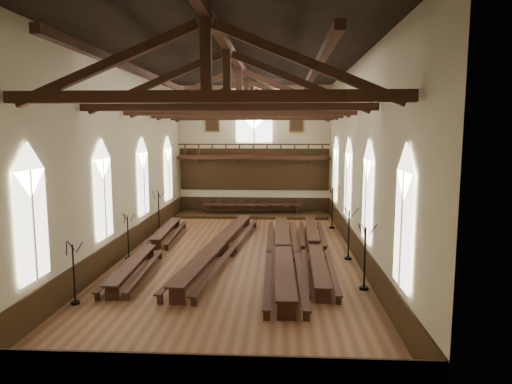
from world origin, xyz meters
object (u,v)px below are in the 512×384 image
at_px(refectory_row_a, 152,245).
at_px(candelabrum_right_far, 332,215).
at_px(candelabrum_left_far, 159,221).
at_px(candelabrum_right_mid, 348,244).
at_px(refectory_row_d, 315,246).
at_px(high_table, 252,205).
at_px(candelabrum_left_mid, 128,245).
at_px(dais, 252,214).
at_px(refectory_row_b, 221,244).
at_px(refectory_row_c, 283,250).
at_px(candelabrum_left_near, 74,285).
at_px(candelabrum_right_near, 364,270).

xyz_separation_m(refectory_row_a, candelabrum_right_far, (10.16, 7.11, 0.38)).
distance_m(candelabrum_left_far, candelabrum_right_mid, 12.28).
distance_m(refectory_row_a, refectory_row_d, 8.52).
distance_m(high_table, candelabrum_left_mid, 13.54).
relative_size(candelabrum_right_mid, candelabrum_right_far, 0.92).
distance_m(dais, candelabrum_right_mid, 13.10).
bearing_deg(candelabrum_right_far, dais, 142.53).
xyz_separation_m(refectory_row_b, refectory_row_c, (3.21, -1.06, 0.02)).
relative_size(refectory_row_b, candelabrum_right_far, 5.15).
bearing_deg(candelabrum_left_mid, high_table, 66.29).
distance_m(refectory_row_d, dais, 11.91).
bearing_deg(refectory_row_b, candelabrum_right_far, 46.90).
bearing_deg(candelabrum_left_mid, refectory_row_a, 45.22).
height_order(dais, candelabrum_right_far, candelabrum_right_far).
bearing_deg(refectory_row_d, refectory_row_b, -178.97).
bearing_deg(refectory_row_c, refectory_row_d, 34.60).
xyz_separation_m(refectory_row_b, refectory_row_d, (4.87, 0.09, -0.06)).
bearing_deg(high_table, dais, -104.04).
bearing_deg(candelabrum_left_near, refectory_row_d, 37.44).
distance_m(candelabrum_right_mid, candelabrum_right_far, 7.46).
distance_m(refectory_row_c, candelabrum_left_mid, 7.80).
distance_m(refectory_row_c, candelabrum_left_near, 9.90).
relative_size(high_table, candelabrum_left_mid, 3.15).
bearing_deg(candelabrum_left_near, dais, 73.56).
relative_size(candelabrum_left_mid, candelabrum_right_far, 0.82).
xyz_separation_m(refectory_row_a, candelabrum_left_far, (-0.94, 4.90, 0.34)).
xyz_separation_m(refectory_row_b, candelabrum_right_mid, (6.51, -0.50, 0.23)).
bearing_deg(candelabrum_left_mid, refectory_row_d, 7.15).
height_order(refectory_row_d, candelabrum_left_near, candelabrum_left_near).
xyz_separation_m(refectory_row_a, candelabrum_left_near, (-0.94, -7.00, 0.24)).
relative_size(candelabrum_left_near, candelabrum_right_near, 0.88).
bearing_deg(dais, candelabrum_left_mid, -113.71).
height_order(refectory_row_c, candelabrum_left_near, candelabrum_left_near).
distance_m(refectory_row_d, candelabrum_left_near, 11.91).
bearing_deg(dais, refectory_row_b, -94.34).
height_order(dais, candelabrum_right_near, candelabrum_right_near).
height_order(refectory_row_b, dais, refectory_row_b).
xyz_separation_m(dais, candelabrum_left_near, (-5.44, -18.45, 0.63)).
distance_m(refectory_row_b, refectory_row_c, 3.38).
distance_m(refectory_row_d, candelabrum_left_mid, 9.54).
height_order(high_table, candelabrum_right_far, candelabrum_right_far).
distance_m(refectory_row_a, refectory_row_b, 3.65).
relative_size(refectory_row_a, candelabrum_left_near, 5.71).
bearing_deg(candelabrum_right_mid, candelabrum_left_near, -149.04).
height_order(refectory_row_b, refectory_row_d, refectory_row_b).
bearing_deg(refectory_row_a, high_table, 68.53).
height_order(refectory_row_b, candelabrum_right_mid, candelabrum_right_mid).
xyz_separation_m(refectory_row_d, high_table, (-4.02, 11.21, 0.28)).
bearing_deg(candelabrum_left_far, candelabrum_right_mid, -25.28).
height_order(high_table, candelabrum_right_near, candelabrum_right_near).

